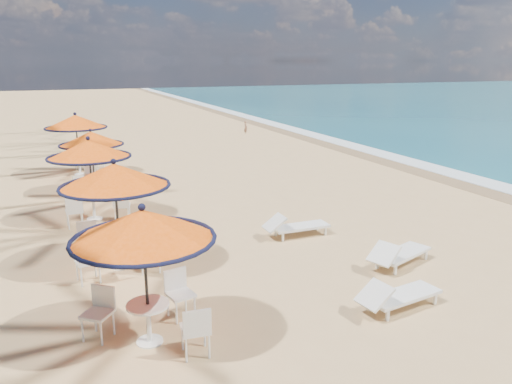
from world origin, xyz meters
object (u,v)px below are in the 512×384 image
station_1 (113,189)px  station_2 (90,157)px  station_0 (145,242)px  station_4 (77,127)px  lounger_near (397,295)px  lounger_mid (398,253)px  station_3 (91,146)px  lounger_far (294,226)px

station_1 → station_2: (-0.19, 3.88, 0.05)m
station_0 → station_2: bearing=92.2°
station_4 → lounger_near: bearing=-72.0°
station_4 → lounger_near: 15.33m
station_1 → lounger_mid: 6.51m
station_0 → station_1: (-0.09, 3.35, 0.07)m
station_1 → station_4: station_4 is taller
lounger_near → station_2: bearing=112.8°
station_3 → lounger_mid: size_ratio=1.20×
station_1 → station_3: station_1 is taller
station_0 → station_4: station_4 is taller
station_1 → station_3: bearing=89.5°
station_0 → station_2: station_2 is taller
lounger_far → station_0: bearing=-140.4°
station_2 → lounger_mid: station_2 is taller
station_0 → lounger_far: 6.01m
station_1 → lounger_far: size_ratio=1.40×
station_4 → lounger_mid: size_ratio=1.34×
station_2 → lounger_near: 9.33m
lounger_mid → station_3: bearing=101.6°
station_2 → station_0: bearing=-87.8°
station_4 → lounger_mid: 14.27m
lounger_mid → station_2: bearing=114.3°
station_3 → lounger_far: (4.53, -6.75, -1.37)m
station_2 → lounger_far: station_2 is taller
lounger_mid → lounger_far: 2.97m
station_2 → lounger_near: station_2 is taller
station_0 → station_2: 7.23m
station_0 → lounger_near: 4.74m
station_2 → station_4: size_ratio=0.97×
station_1 → lounger_far: station_1 is taller
station_2 → station_3: station_2 is taller
station_3 → station_4: bearing=93.9°
lounger_near → lounger_mid: (1.33, 1.68, 0.01)m
station_3 → station_4: size_ratio=0.90×
station_2 → lounger_near: bearing=-58.9°
station_2 → lounger_mid: bearing=-45.6°
station_1 → station_3: 7.11m
station_2 → lounger_mid: size_ratio=1.29×
station_4 → lounger_near: station_4 is taller
lounger_near → station_0: bearing=163.4°
station_3 → lounger_near: 12.06m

